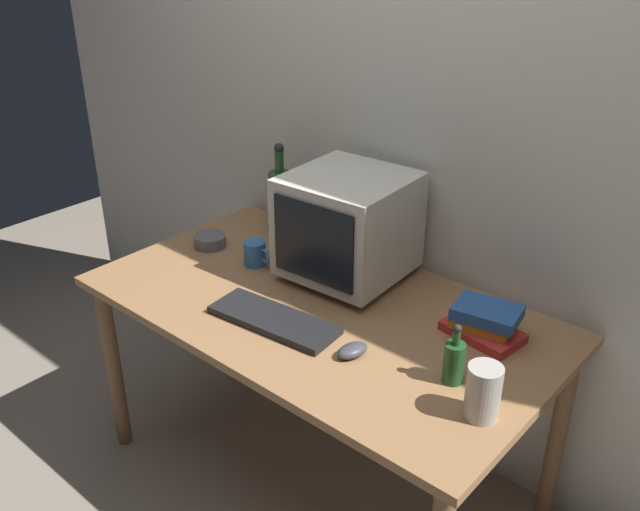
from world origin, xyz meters
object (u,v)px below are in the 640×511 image
computer_mouse (352,350)px  keyboard (274,320)px  crt_monitor (348,226)px  mug (256,253)px  book_stack (484,322)px  bottle_tall (280,199)px  metal_canister (483,392)px  cd_spindle (210,241)px  bottle_short (454,361)px

computer_mouse → keyboard: bearing=-162.4°
crt_monitor → mug: (-0.30, -0.15, -0.15)m
computer_mouse → book_stack: (0.23, 0.34, 0.03)m
crt_monitor → bottle_tall: bearing=165.1°
mug → metal_canister: (1.02, -0.20, 0.03)m
bottle_tall → metal_canister: bearing=-22.1°
bottle_tall → cd_spindle: bottle_tall is taller
bottle_tall → mug: 0.31m
bottle_tall → mug: (0.13, -0.26, -0.09)m
mug → metal_canister: metal_canister is taller
computer_mouse → cd_spindle: 0.87m
keyboard → computer_mouse: (0.29, 0.02, 0.01)m
book_stack → computer_mouse: bearing=-124.0°
bottle_tall → book_stack: bottle_tall is taller
crt_monitor → book_stack: size_ratio=1.67×
bottle_short → metal_canister: bearing=-30.7°
book_stack → metal_canister: (0.18, -0.33, 0.03)m
keyboard → mug: 0.40m
mug → cd_spindle: (-0.24, -0.01, -0.02)m
bottle_tall → cd_spindle: 0.31m
crt_monitor → book_stack: (0.54, -0.02, -0.15)m
keyboard → cd_spindle: (-0.56, 0.23, 0.01)m
book_stack → mug: 0.85m
computer_mouse → bottle_short: bearing=29.8°
bottle_tall → mug: bearing=-64.3°
cd_spindle → mug: bearing=2.1°
book_stack → mug: book_stack is taller
keyboard → mug: bearing=137.6°
mug → bottle_short: bearing=-8.0°
cd_spindle → metal_canister: bearing=-8.8°
book_stack → mug: size_ratio=2.03×
crt_monitor → bottle_short: bearing=-24.9°
bottle_tall → bottle_short: (1.02, -0.39, -0.07)m
crt_monitor → metal_canister: (0.72, -0.35, -0.12)m
bottle_tall → bottle_short: size_ratio=2.00×
computer_mouse → mug: (-0.61, 0.21, 0.03)m
keyboard → mug: mug is taller
keyboard → book_stack: 0.64m
metal_canister → mug: bearing=168.7°
computer_mouse → crt_monitor: bearing=143.6°
bottle_short → book_stack: size_ratio=0.74×
crt_monitor → bottle_short: 0.66m
book_stack → metal_canister: bearing=-61.8°
crt_monitor → bottle_short: crt_monitor is taller
bottle_tall → cd_spindle: (-0.11, -0.27, -0.11)m
bottle_tall → book_stack: size_ratio=1.49×
crt_monitor → keyboard: crt_monitor is taller
bottle_short → metal_canister: (0.13, -0.08, 0.01)m
keyboard → book_stack: size_ratio=1.72×
crt_monitor → computer_mouse: crt_monitor is taller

